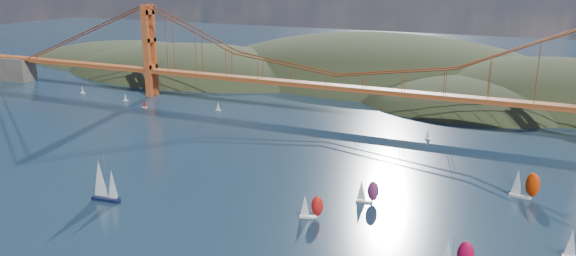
{
  "coord_description": "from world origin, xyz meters",
  "views": [
    {
      "loc": [
        97.11,
        -92.43,
        75.38
      ],
      "look_at": [
        13.22,
        90.0,
        18.21
      ],
      "focal_mm": 35.0,
      "sensor_mm": 36.0,
      "label": 1
    }
  ],
  "objects_px": {
    "racer_0": "(311,206)",
    "racer_3": "(524,184)",
    "racer_1": "(456,254)",
    "racer_rwb": "(367,191)",
    "sloop_navy": "(104,181)"
  },
  "relations": [
    {
      "from": "racer_0",
      "to": "racer_3",
      "type": "relative_size",
      "value": 0.79
    },
    {
      "from": "racer_1",
      "to": "racer_3",
      "type": "xyz_separation_m",
      "value": [
        13.63,
        59.23,
        0.4
      ]
    },
    {
      "from": "racer_1",
      "to": "racer_3",
      "type": "relative_size",
      "value": 0.92
    },
    {
      "from": "sloop_navy",
      "to": "racer_rwb",
      "type": "xyz_separation_m",
      "value": [
        80.7,
        35.32,
        -2.79
      ]
    },
    {
      "from": "sloop_navy",
      "to": "racer_0",
      "type": "xyz_separation_m",
      "value": [
        68.39,
        16.15,
        -2.88
      ]
    },
    {
      "from": "racer_0",
      "to": "racer_1",
      "type": "distance_m",
      "value": 48.2
    },
    {
      "from": "sloop_navy",
      "to": "racer_3",
      "type": "relative_size",
      "value": 1.45
    },
    {
      "from": "racer_0",
      "to": "racer_1",
      "type": "xyz_separation_m",
      "value": [
        46.11,
        -14.03,
        0.68
      ]
    },
    {
      "from": "racer_3",
      "to": "racer_rwb",
      "type": "height_order",
      "value": "racer_3"
    },
    {
      "from": "racer_0",
      "to": "racer_1",
      "type": "relative_size",
      "value": 0.86
    },
    {
      "from": "sloop_navy",
      "to": "racer_3",
      "type": "bearing_deg",
      "value": 19.68
    },
    {
      "from": "racer_0",
      "to": "racer_3",
      "type": "bearing_deg",
      "value": 18.97
    },
    {
      "from": "sloop_navy",
      "to": "racer_3",
      "type": "xyz_separation_m",
      "value": [
        128.13,
        61.35,
        -1.79
      ]
    },
    {
      "from": "racer_rwb",
      "to": "racer_1",
      "type": "bearing_deg",
      "value": -53.08
    },
    {
      "from": "sloop_navy",
      "to": "racer_1",
      "type": "xyz_separation_m",
      "value": [
        114.5,
        2.12,
        -2.2
      ]
    }
  ]
}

